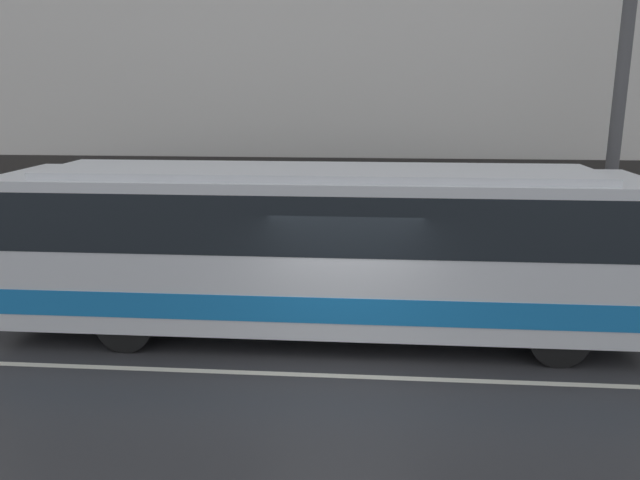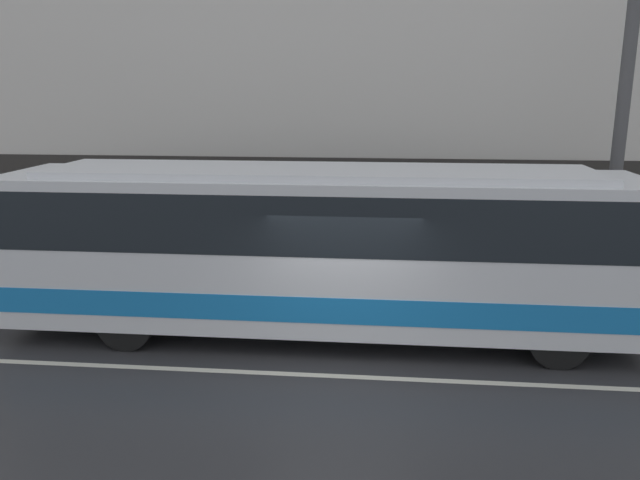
# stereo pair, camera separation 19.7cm
# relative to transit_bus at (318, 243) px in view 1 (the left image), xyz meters

# --- Properties ---
(ground_plane) EXTENTS (60.00, 60.00, 0.00)m
(ground_plane) POSITION_rel_transit_bus_xyz_m (0.54, -1.80, -1.76)
(ground_plane) COLOR #2D2D30
(sidewalk) EXTENTS (60.00, 2.47, 0.16)m
(sidewalk) POSITION_rel_transit_bus_xyz_m (0.54, 3.44, -1.68)
(sidewalk) COLOR #A09E99
(sidewalk) RESTS_ON ground_plane
(building_facade) EXTENTS (60.00, 0.35, 12.26)m
(building_facade) POSITION_rel_transit_bus_xyz_m (0.54, 4.81, 4.16)
(building_facade) COLOR silver
(building_facade) RESTS_ON ground_plane
(lane_stripe) EXTENTS (54.00, 0.14, 0.01)m
(lane_stripe) POSITION_rel_transit_bus_xyz_m (0.54, -1.80, -1.75)
(lane_stripe) COLOR beige
(lane_stripe) RESTS_ON ground_plane
(transit_bus) EXTENTS (11.38, 2.50, 3.11)m
(transit_bus) POSITION_rel_transit_bus_xyz_m (0.00, 0.00, 0.00)
(transit_bus) COLOR silver
(transit_bus) RESTS_ON ground_plane
(utility_pole_near) EXTENTS (0.27, 0.27, 6.96)m
(utility_pole_near) POSITION_rel_transit_bus_xyz_m (6.07, 2.81, 1.89)
(utility_pole_near) COLOR #4C4C4F
(utility_pole_near) RESTS_ON sidewalk
(pedestrian_waiting) EXTENTS (0.36, 0.36, 1.68)m
(pedestrian_waiting) POSITION_rel_transit_bus_xyz_m (-0.17, 4.25, -0.81)
(pedestrian_waiting) COLOR #333338
(pedestrian_waiting) RESTS_ON sidewalk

